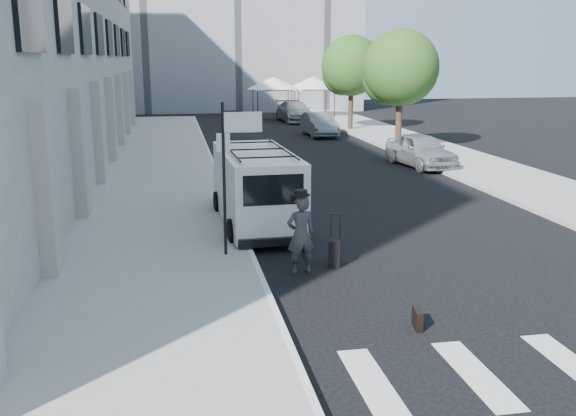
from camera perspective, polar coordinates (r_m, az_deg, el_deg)
name	(u,v)px	position (r m, az deg, el deg)	size (l,w,h in m)	color
ground	(375,303)	(12.57, 7.76, -8.38)	(120.00, 120.00, 0.00)	black
sidewalk_left	(161,168)	(27.48, -11.23, 3.47)	(4.50, 48.00, 0.15)	gray
sidewalk_right	(424,148)	(33.89, 11.96, 5.24)	(4.00, 56.00, 0.15)	gray
sign_pole	(234,147)	(14.49, -4.84, 5.45)	(1.03, 0.07, 3.50)	black
tree_near	(398,71)	(33.20, 9.72, 11.94)	(3.80, 3.83, 6.03)	black
tree_far	(349,68)	(41.78, 5.47, 12.28)	(3.80, 3.83, 6.03)	black
tent_left	(273,83)	(49.73, -1.31, 11.02)	(4.00, 4.00, 3.20)	black
tent_right	(313,83)	(50.82, 2.23, 11.06)	(4.00, 4.00, 3.20)	black
businessman	(301,235)	(13.87, 1.14, -2.39)	(0.63, 0.42, 1.74)	#333436
briefcase	(418,319)	(11.55, 11.44, -9.62)	(0.12, 0.44, 0.34)	black
suitcase	(334,252)	(14.58, 4.15, -3.94)	(0.37, 0.48, 1.16)	black
cargo_van	(255,187)	(17.81, -2.93, 1.88)	(2.14, 5.65, 2.12)	silver
parked_car_a	(421,150)	(28.32, 11.72, 5.07)	(1.71, 4.26, 1.45)	gray
parked_car_b	(319,124)	(38.92, 2.79, 7.44)	(1.49, 4.28, 1.41)	slate
parked_car_c	(295,112)	(47.76, 0.62, 8.56)	(2.07, 5.09, 1.48)	gray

